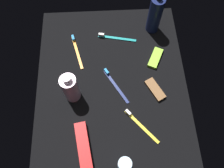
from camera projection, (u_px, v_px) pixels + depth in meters
ground_plane at (112, 87)px, 99.39cm from camera, size 84.00×64.00×1.20cm
lotion_bottle at (155, 15)px, 103.06cm from camera, size 6.08×6.08×21.45cm
bodywash_bottle at (70, 88)px, 90.31cm from camera, size 6.35×6.35×16.82cm
deodorant_stick at (124, 165)px, 81.49cm from camera, size 4.84×4.84×8.84cm
toothbrush_navy at (115, 83)px, 98.87cm from camera, size 16.11×10.18×2.10cm
toothbrush_orange at (77, 50)px, 105.89cm from camera, size 17.73×5.66×2.10cm
toothbrush_teal at (115, 38)px, 108.75cm from camera, size 4.89×17.86×2.10cm
toothbrush_yellow at (140, 124)px, 91.47cm from camera, size 14.35×12.74×2.10cm
toothpaste_box_red at (84, 146)px, 87.00cm from camera, size 18.08×7.14×3.20cm
snack_bar_lime at (155, 58)px, 103.94cm from camera, size 11.10×8.19×1.50cm
snack_bar_brown at (155, 89)px, 97.53cm from camera, size 11.07×8.35×1.50cm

